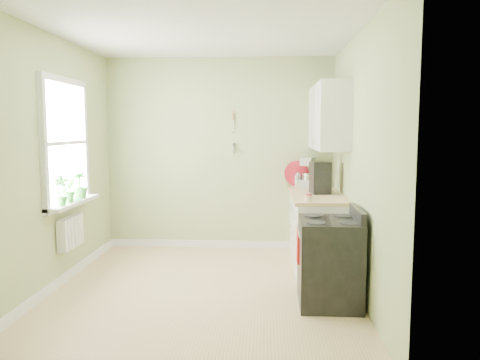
{
  "coord_description": "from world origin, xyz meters",
  "views": [
    {
      "loc": [
        0.64,
        -4.8,
        1.71
      ],
      "look_at": [
        0.36,
        0.55,
        1.12
      ],
      "focal_mm": 35.0,
      "sensor_mm": 36.0,
      "label": 1
    }
  ],
  "objects_px": {
    "kettle": "(298,179)",
    "coffee_maker": "(320,178)",
    "stand_mixer": "(308,172)",
    "stove": "(330,261)"
  },
  "relations": [
    {
      "from": "kettle",
      "to": "coffee_maker",
      "type": "xyz_separation_m",
      "value": [
        0.22,
        -0.73,
        0.09
      ]
    },
    {
      "from": "coffee_maker",
      "to": "stand_mixer",
      "type": "bearing_deg",
      "value": 95.48
    },
    {
      "from": "stove",
      "to": "stand_mixer",
      "type": "relative_size",
      "value": 2.12
    },
    {
      "from": "stand_mixer",
      "to": "kettle",
      "type": "bearing_deg",
      "value": -171.37
    },
    {
      "from": "kettle",
      "to": "stove",
      "type": "bearing_deg",
      "value": -85.11
    },
    {
      "from": "stove",
      "to": "stand_mixer",
      "type": "bearing_deg",
      "value": 90.73
    },
    {
      "from": "stove",
      "to": "stand_mixer",
      "type": "height_order",
      "value": "stand_mixer"
    },
    {
      "from": "coffee_maker",
      "to": "kettle",
      "type": "bearing_deg",
      "value": 106.78
    },
    {
      "from": "kettle",
      "to": "coffee_maker",
      "type": "height_order",
      "value": "coffee_maker"
    },
    {
      "from": "stand_mixer",
      "to": "kettle",
      "type": "distance_m",
      "value": 0.18
    }
  ]
}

